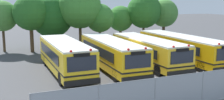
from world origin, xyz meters
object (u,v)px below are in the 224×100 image
Objects in this scene: tree_0 at (3,16)px; tree_5 at (121,19)px; tree_2 at (52,16)px; school_bus_1 at (111,53)px; school_bus_2 at (147,50)px; school_bus_0 at (65,55)px; tree_7 at (164,14)px; tree_3 at (79,7)px; tree_4 at (98,18)px; school_bus_3 at (180,47)px; tree_1 at (31,14)px; tree_6 at (145,10)px.

tree_5 is (14.59, 0.12, -0.61)m from tree_0.
tree_0 is at bearing 174.47° from tree_2.
school_bus_1 is at bearing -117.96° from tree_5.
school_bus_2 is 2.02× the size of tree_5.
tree_7 is at bearing -147.37° from school_bus_0.
tree_3 is 2.67m from tree_4.
tree_0 is at bearing 176.19° from tree_7.
tree_5 is at bearing 20.52° from tree_3.
tree_2 is (-2.66, 11.63, 2.61)m from school_bus_1.
tree_3 is 1.39× the size of tree_4.
tree_4 is at bearing -62.46° from school_bus_3.
school_bus_2 is 1.63× the size of tree_1.
tree_1 is at bearing -179.68° from tree_7.
school_bus_0 is 15.95m from tree_5.
tree_2 is 0.97× the size of tree_6.
tree_2 is at bearing -61.35° from school_bus_2.
school_bus_3 is 2.15× the size of tree_4.
school_bus_2 is (3.59, 0.10, -0.04)m from school_bus_1.
tree_5 is at bearing 152.76° from tree_6.
tree_3 is at bearing -113.03° from school_bus_0.
school_bus_0 is at bearing -0.22° from school_bus_3.
tree_1 is 0.96× the size of tree_6.
tree_4 reaches higher than school_bus_0.
school_bus_1 is at bearing -64.14° from tree_1.
tree_3 is 12.25m from tree_7.
school_bus_3 is at bearing -100.67° from tree_6.
tree_5 is (2.93, 12.18, 2.06)m from school_bus_2.
tree_1 is 11.84m from tree_5.
tree_4 is (5.10, -1.85, -0.25)m from tree_2.
school_bus_1 is 1.75× the size of tree_7.
tree_4 is at bearing -124.02° from school_bus_0.
tree_2 reaches higher than tree_0.
school_bus_3 is at bearing -175.76° from school_bus_1.
tree_2 is at bearing -5.53° from tree_0.
tree_7 reaches higher than tree_0.
tree_6 is (1.97, 10.46, 3.17)m from school_bus_3.
tree_7 is at bearing 0.32° from tree_1.
tree_1 is at bearing -83.01° from school_bus_0.
tree_5 is at bearing 0.47° from tree_0.
tree_0 is at bearing -54.83° from school_bus_1.
tree_5 is (-0.89, 11.93, 2.05)m from school_bus_3.
school_bus_0 is 1.63× the size of tree_7.
school_bus_3 is (7.40, 0.34, -0.02)m from school_bus_1.
school_bus_2 is 13.38m from tree_2.
tree_2 is at bearing 176.81° from tree_7.
school_bus_0 is at bearing -112.82° from tree_3.
school_bus_0 is 3.89m from school_bus_1.
tree_6 reaches higher than tree_0.
tree_3 is (5.32, -0.81, 0.78)m from tree_1.
tree_2 is 14.99m from tree_7.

